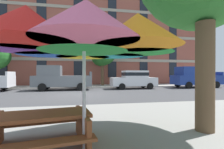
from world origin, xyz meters
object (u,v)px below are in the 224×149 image
sedan_white (134,79)px  patio_umbrella (84,38)px  pickup_blue (194,78)px  picnic_table (40,129)px  street_tree_middle (103,54)px  pickup_gray (60,79)px

sedan_white → patio_umbrella: size_ratio=1.37×
pickup_blue → picnic_table: (-12.59, -12.34, -0.54)m
sedan_white → pickup_blue: (6.70, 0.00, 0.08)m
pickup_blue → sedan_white: bearing=-180.0°
street_tree_middle → patio_umbrella: 16.44m
patio_umbrella → picnic_table: bearing=155.7°
patio_umbrella → pickup_gray: bearing=98.3°
pickup_gray → picnic_table: 12.40m
picnic_table → pickup_gray: bearing=94.9°
pickup_blue → patio_umbrella: size_ratio=1.58×
sedan_white → patio_umbrella: patio_umbrella is taller
pickup_gray → picnic_table: size_ratio=2.54×
pickup_gray → patio_umbrella: 12.88m
street_tree_middle → sedan_white: bearing=-53.3°
pickup_gray → pickup_blue: bearing=0.0°
pickup_blue → picnic_table: 17.64m
street_tree_middle → patio_umbrella: (-2.51, -16.17, -1.58)m
picnic_table → sedan_white: bearing=64.5°
pickup_gray → pickup_blue: (13.65, 0.00, 0.00)m
pickup_blue → patio_umbrella: (-11.79, -12.70, 1.09)m
street_tree_middle → picnic_table: street_tree_middle is taller
patio_umbrella → street_tree_middle: bearing=81.2°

